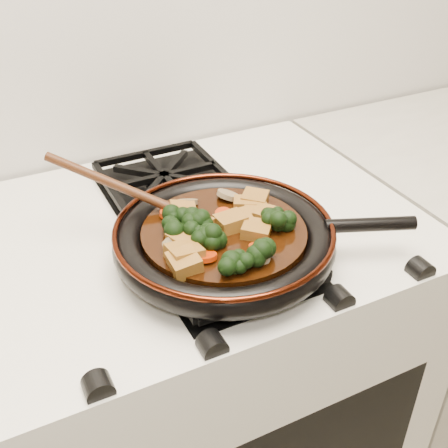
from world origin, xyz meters
name	(u,v)px	position (x,y,z in m)	size (l,w,h in m)	color
stove	(201,395)	(0.00, 1.69, 0.45)	(0.76, 0.60, 0.90)	white
burner_grate_front	(232,260)	(0.00, 1.55, 0.91)	(0.23, 0.23, 0.03)	black
burner_grate_back	(165,180)	(0.00, 1.83, 0.91)	(0.23, 0.23, 0.03)	black
skillet	(225,238)	(0.00, 1.57, 0.94)	(0.45, 0.34, 0.05)	black
braising_sauce	(224,235)	(0.00, 1.57, 0.95)	(0.25, 0.25, 0.02)	black
tofu_cube_0	(184,263)	(-0.09, 1.51, 0.97)	(0.04, 0.04, 0.02)	brown
tofu_cube_1	(255,200)	(0.07, 1.61, 0.97)	(0.04, 0.04, 0.02)	brown
tofu_cube_2	(184,254)	(-0.09, 1.53, 0.97)	(0.04, 0.05, 0.02)	brown
tofu_cube_3	(255,213)	(0.06, 1.58, 0.97)	(0.04, 0.03, 0.02)	brown
tofu_cube_4	(184,239)	(-0.07, 1.57, 0.97)	(0.04, 0.04, 0.02)	brown
tofu_cube_5	(183,211)	(-0.04, 1.64, 0.97)	(0.04, 0.03, 0.02)	brown
tofu_cube_6	(245,205)	(0.05, 1.61, 0.97)	(0.04, 0.03, 0.02)	brown
tofu_cube_7	(256,231)	(0.03, 1.54, 0.97)	(0.04, 0.04, 0.02)	brown
tofu_cube_8	(231,222)	(0.01, 1.57, 0.97)	(0.04, 0.04, 0.02)	brown
tofu_cube_9	(199,226)	(-0.04, 1.59, 0.97)	(0.04, 0.04, 0.02)	brown
tofu_cube_10	(263,215)	(0.06, 1.57, 0.97)	(0.04, 0.04, 0.02)	brown
tofu_cube_11	(241,220)	(0.03, 1.57, 0.97)	(0.04, 0.03, 0.02)	brown
broccoli_floret_0	(197,229)	(-0.05, 1.57, 0.97)	(0.06, 0.06, 0.05)	black
broccoli_floret_1	(259,255)	(0.00, 1.48, 0.97)	(0.06, 0.06, 0.06)	black
broccoli_floret_2	(214,243)	(-0.04, 1.54, 0.97)	(0.06, 0.06, 0.05)	black
broccoli_floret_3	(276,221)	(0.07, 1.54, 0.97)	(0.05, 0.05, 0.05)	black
broccoli_floret_4	(234,265)	(-0.04, 1.47, 0.97)	(0.06, 0.06, 0.05)	black
broccoli_floret_5	(180,229)	(-0.07, 1.59, 0.97)	(0.06, 0.06, 0.05)	black
broccoli_floret_6	(205,239)	(-0.05, 1.54, 0.97)	(0.06, 0.06, 0.06)	black
broccoli_floret_7	(182,219)	(-0.05, 1.61, 0.97)	(0.06, 0.06, 0.05)	black
broccoli_floret_8	(280,222)	(0.08, 1.54, 0.97)	(0.06, 0.06, 0.05)	black
carrot_coin_0	(223,214)	(0.01, 1.60, 0.96)	(0.03, 0.03, 0.01)	#AC2704
carrot_coin_1	(206,257)	(-0.06, 1.52, 0.96)	(0.03, 0.03, 0.01)	#AC2704
carrot_coin_2	(169,214)	(-0.06, 1.64, 0.96)	(0.03, 0.03, 0.01)	#AC2704
carrot_coin_3	(186,244)	(-0.07, 1.56, 0.96)	(0.03, 0.03, 0.01)	#AC2704
carrot_coin_4	(258,248)	(0.02, 1.50, 0.96)	(0.03, 0.03, 0.01)	#AC2704
mushroom_slice_0	(188,202)	(-0.02, 1.66, 0.97)	(0.03, 0.03, 0.01)	olive
mushroom_slice_1	(259,257)	(0.01, 1.48, 0.97)	(0.03, 0.03, 0.01)	olive
mushroom_slice_2	(173,248)	(-0.09, 1.55, 0.97)	(0.03, 0.03, 0.01)	olive
mushroom_slice_3	(228,195)	(0.04, 1.65, 0.97)	(0.04, 0.04, 0.01)	olive
mushroom_slice_4	(243,262)	(-0.02, 1.48, 0.97)	(0.03, 0.03, 0.01)	olive
wooden_spoon	(142,196)	(-0.09, 1.68, 0.98)	(0.13, 0.11, 0.23)	#41200E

